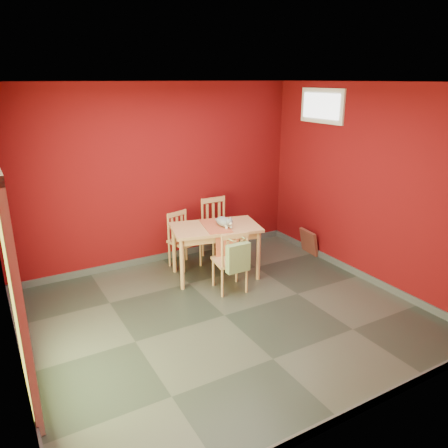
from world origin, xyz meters
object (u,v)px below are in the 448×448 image
chair_far_left (183,239)px  chair_near (231,260)px  chair_far_right (217,228)px  dining_table (215,232)px  tote_bag (238,258)px  cat (224,220)px  picture_frame (309,242)px

chair_far_left → chair_near: size_ratio=0.97×
chair_far_right → chair_near: 1.19m
dining_table → tote_bag: tote_bag is taller
dining_table → chair_near: 0.57m
chair_far_right → dining_table: bearing=-121.4°
dining_table → tote_bag: (-0.07, -0.73, -0.11)m
tote_bag → chair_near: bearing=84.6°
chair_far_left → chair_far_right: bearing=2.9°
dining_table → cat: (0.10, -0.06, 0.18)m
dining_table → cat: 0.22m
dining_table → chair_far_left: bearing=114.1°
dining_table → chair_far_right: size_ratio=1.41×
dining_table → tote_bag: bearing=-95.4°
chair_far_right → tote_bag: bearing=-108.1°
chair_near → cat: (0.15, 0.46, 0.41)m
picture_frame → cat: bearing=-178.3°
chair_far_left → tote_bag: size_ratio=1.88×
dining_table → picture_frame: size_ratio=3.34×
picture_frame → dining_table: bearing=179.7°
tote_bag → cat: bearing=75.6°
chair_near → cat: size_ratio=2.41×
chair_far_right → picture_frame: chair_far_right is taller
chair_near → chair_far_left: bearing=100.6°
picture_frame → chair_near: bearing=-164.1°
cat → picture_frame: bearing=13.9°
chair_far_right → chair_near: chair_far_right is taller
chair_far_left → picture_frame: (1.99, -0.57, -0.23)m
chair_far_left → picture_frame: bearing=-16.1°
chair_far_right → chair_near: bearing=-110.3°
chair_far_right → tote_bag: chair_far_right is taller
dining_table → chair_far_right: (0.36, 0.59, -0.18)m
chair_far_left → chair_far_right: size_ratio=0.87×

